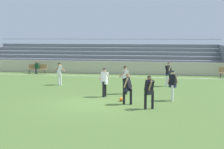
# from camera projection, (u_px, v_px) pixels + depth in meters

# --- Properties ---
(ground_plane) EXTENTS (160.00, 160.00, 0.00)m
(ground_plane) POSITION_uv_depth(u_px,v_px,m) (93.00, 104.00, 17.02)
(ground_plane) COLOR #4C6B30
(field_line_sideline) EXTENTS (44.00, 0.12, 0.01)m
(field_line_sideline) POSITION_uv_depth(u_px,v_px,m) (124.00, 77.00, 28.37)
(field_line_sideline) COLOR white
(field_line_sideline) RESTS_ON ground
(sideline_wall) EXTENTS (48.00, 0.16, 1.17)m
(sideline_wall) POSITION_uv_depth(u_px,v_px,m) (127.00, 68.00, 30.09)
(sideline_wall) COLOR beige
(sideline_wall) RESTS_ON ground
(bleacher_stand) EXTENTS (24.22, 4.62, 3.20)m
(bleacher_stand) POSITION_uv_depth(u_px,v_px,m) (101.00, 57.00, 33.84)
(bleacher_stand) COLOR #B2B2B7
(bleacher_stand) RESTS_ON ground
(bench_near_wall_gap) EXTENTS (1.80, 0.40, 0.90)m
(bench_near_wall_gap) POSITION_uv_depth(u_px,v_px,m) (37.00, 68.00, 30.43)
(bench_near_wall_gap) COLOR #99754C
(bench_near_wall_gap) RESTS_ON ground
(spectator_seated) EXTENTS (0.36, 0.42, 1.21)m
(spectator_seated) POSITION_uv_depth(u_px,v_px,m) (37.00, 66.00, 30.30)
(spectator_seated) COLOR #2D2D38
(spectator_seated) RESTS_ON ground
(player_dark_wide_left) EXTENTS (0.50, 0.57, 1.62)m
(player_dark_wide_left) POSITION_uv_depth(u_px,v_px,m) (127.00, 86.00, 16.80)
(player_dark_wide_left) COLOR black
(player_dark_wide_left) RESTS_ON ground
(player_white_wide_right) EXTENTS (0.60, 0.44, 1.68)m
(player_white_wide_right) POSITION_uv_depth(u_px,v_px,m) (104.00, 80.00, 18.87)
(player_white_wide_right) COLOR black
(player_white_wide_right) RESTS_ON ground
(player_dark_deep_cover) EXTENTS (0.51, 0.63, 1.69)m
(player_dark_deep_cover) POSITION_uv_depth(u_px,v_px,m) (169.00, 72.00, 22.87)
(player_dark_deep_cover) COLOR white
(player_dark_deep_cover) RESTS_ON ground
(player_dark_trailing_run) EXTENTS (0.63, 0.46, 1.66)m
(player_dark_trailing_run) POSITION_uv_depth(u_px,v_px,m) (173.00, 83.00, 17.74)
(player_dark_trailing_run) COLOR white
(player_dark_trailing_run) RESTS_ON ground
(player_dark_dropping_back) EXTENTS (0.51, 0.69, 1.64)m
(player_dark_dropping_back) POSITION_uv_depth(u_px,v_px,m) (149.00, 89.00, 15.70)
(player_dark_dropping_back) COLOR black
(player_dark_dropping_back) RESTS_ON ground
(player_white_overlapping) EXTENTS (0.71, 0.50, 1.71)m
(player_white_overlapping) POSITION_uv_depth(u_px,v_px,m) (125.00, 77.00, 19.83)
(player_white_overlapping) COLOR black
(player_white_overlapping) RESTS_ON ground
(player_white_challenging) EXTENTS (0.76, 0.49, 1.62)m
(player_white_challenging) POSITION_uv_depth(u_px,v_px,m) (59.00, 72.00, 23.50)
(player_white_challenging) COLOR white
(player_white_challenging) RESTS_ON ground
(soccer_ball) EXTENTS (0.22, 0.22, 0.22)m
(soccer_ball) POSITION_uv_depth(u_px,v_px,m) (121.00, 99.00, 17.68)
(soccer_ball) COLOR orange
(soccer_ball) RESTS_ON ground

